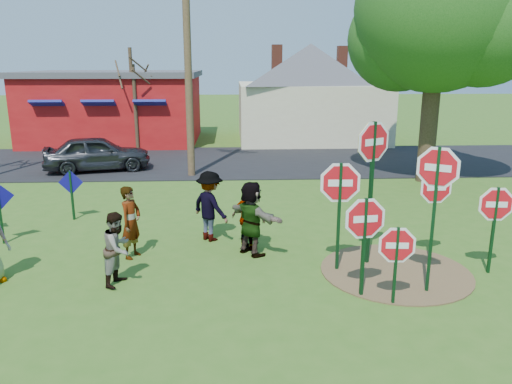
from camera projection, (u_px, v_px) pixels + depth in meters
ground at (190, 258)px, 11.51m from camera, size 120.00×120.00×0.00m
road at (210, 161)px, 22.62m from camera, size 120.00×7.50×0.04m
dirt_patch at (395, 271)px, 10.75m from camera, size 3.20×3.20×0.03m
red_building at (116, 106)px, 28.14m from camera, size 9.40×7.69×3.90m
cream_house at (310, 89)px, 28.43m from camera, size 9.40×9.40×6.50m
stop_sign_a at (365, 226)px, 9.32m from camera, size 1.07×0.15×2.10m
stop_sign_b at (373, 157)px, 10.61m from camera, size 1.05×0.58×3.35m
stop_sign_c at (436, 186)px, 9.30m from camera, size 0.93×0.57×3.04m
stop_sign_d at (436, 194)px, 11.01m from camera, size 0.99×0.07×2.20m
stop_sign_e at (397, 250)px, 9.07m from camera, size 0.93×0.10×1.64m
stop_sign_f at (496, 210)px, 10.38m from camera, size 0.99×0.12×2.03m
stop_sign_g at (340, 193)px, 10.44m from camera, size 1.16×0.08×2.53m
blue_diamond_d at (71, 189)px, 14.13m from camera, size 0.70×0.07×1.45m
person_b at (131, 222)px, 11.39m from camera, size 0.61×0.72×1.69m
person_c at (118, 248)px, 10.02m from camera, size 0.76×0.87×1.52m
person_d at (210, 206)px, 12.50m from camera, size 1.27×1.29×1.78m
person_e at (248, 219)px, 11.90m from camera, size 0.96×0.82×1.54m
person_f at (251, 218)px, 11.55m from camera, size 1.45×1.59×1.76m
suv at (97, 153)px, 20.50m from camera, size 4.49×2.64×1.43m
utility_pole at (188, 50)px, 18.61m from camera, size 2.08×1.05×9.16m
leafy_tree at (442, 18)px, 17.54m from camera, size 6.46×5.89×9.17m
bare_tree_east at (135, 96)px, 24.59m from camera, size 1.80×1.80×4.30m
bare_tree_extra at (132, 85)px, 24.85m from camera, size 1.80×1.80×5.09m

